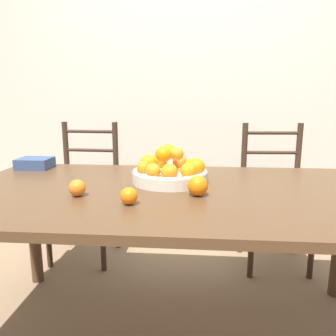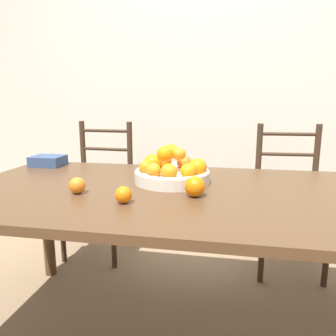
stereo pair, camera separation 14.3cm
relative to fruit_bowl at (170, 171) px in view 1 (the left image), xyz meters
name	(u,v)px [view 1 (the left image)]	position (x,y,z in m)	size (l,w,h in m)	color
wall_back	(188,79)	(0.04, 1.43, 0.51)	(8.00, 0.06, 2.60)	beige
dining_table	(177,206)	(0.04, -0.13, -0.13)	(1.97, 1.02, 0.74)	#4C331E
fruit_bowl	(170,171)	(0.00, 0.00, 0.00)	(0.35, 0.35, 0.18)	beige
orange_loose_0	(129,196)	(-0.12, -0.35, -0.02)	(0.06, 0.06, 0.06)	orange
orange_loose_1	(77,188)	(-0.35, -0.26, -0.02)	(0.07, 0.07, 0.07)	orange
orange_loose_2	(198,186)	(0.13, -0.22, -0.01)	(0.08, 0.08, 0.08)	orange
chair_left	(86,192)	(-0.66, 0.69, -0.32)	(0.44, 0.42, 0.96)	#382619
chair_right	(274,197)	(0.66, 0.69, -0.32)	(0.44, 0.42, 0.96)	#382619
book_stack	(35,163)	(-0.79, 0.25, -0.02)	(0.18, 0.15, 0.06)	#334770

